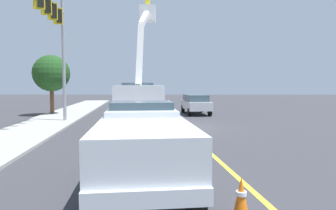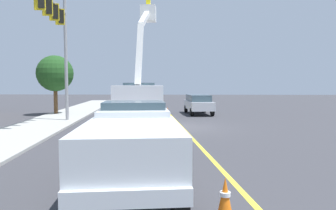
# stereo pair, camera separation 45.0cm
# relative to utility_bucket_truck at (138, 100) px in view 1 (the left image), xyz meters

# --- Properties ---
(ground) EXTENTS (120.00, 120.00, 0.00)m
(ground) POSITION_rel_utility_bucket_truck_xyz_m (0.02, -2.61, -1.63)
(ground) COLOR #38383D
(sidewalk_far_side) EXTENTS (59.98, 11.09, 0.12)m
(sidewalk_far_side) POSITION_rel_utility_bucket_truck_xyz_m (-1.05, 5.92, -1.57)
(sidewalk_far_side) COLOR #9E9E99
(sidewalk_far_side) RESTS_ON ground
(lane_centre_stripe) EXTENTS (49.63, 6.42, 0.01)m
(lane_centre_stripe) POSITION_rel_utility_bucket_truck_xyz_m (0.02, -2.61, -1.62)
(lane_centre_stripe) COLOR yellow
(lane_centre_stripe) RESTS_ON ground
(utility_bucket_truck) EXTENTS (8.45, 3.51, 7.74)m
(utility_bucket_truck) POSITION_rel_utility_bucket_truck_xyz_m (0.00, 0.00, 0.00)
(utility_bucket_truck) COLOR white
(utility_bucket_truck) RESTS_ON ground
(service_pickup_truck) EXTENTS (5.82, 2.79, 2.06)m
(service_pickup_truck) POSITION_rel_utility_bucket_truck_xyz_m (-10.65, -1.33, -0.51)
(service_pickup_truck) COLOR silver
(service_pickup_truck) RESTS_ON ground
(passing_minivan) EXTENTS (5.00, 2.49, 1.69)m
(passing_minivan) POSITION_rel_utility_bucket_truck_xyz_m (8.11, -4.10, -0.65)
(passing_minivan) COLOR silver
(passing_minivan) RESTS_ON ground
(traffic_cone_leading) EXTENTS (0.40, 0.40, 0.85)m
(traffic_cone_leading) POSITION_rel_utility_bucket_truck_xyz_m (-12.46, -3.35, -1.21)
(traffic_cone_leading) COLOR black
(traffic_cone_leading) RESTS_ON ground
(traffic_cone_mid_front) EXTENTS (0.40, 0.40, 0.87)m
(traffic_cone_mid_front) POSITION_rel_utility_bucket_truck_xyz_m (4.52, -1.57, -1.20)
(traffic_cone_mid_front) COLOR black
(traffic_cone_mid_front) RESTS_ON ground
(traffic_signal_mast) EXTENTS (5.75, 1.04, 8.46)m
(traffic_signal_mast) POSITION_rel_utility_bucket_truck_xyz_m (0.58, 5.10, 4.30)
(traffic_signal_mast) COLOR gray
(traffic_signal_mast) RESTS_ON ground
(street_tree_right) EXTENTS (3.03, 3.03, 5.03)m
(street_tree_right) POSITION_rel_utility_bucket_truck_xyz_m (6.92, 8.05, 1.87)
(street_tree_right) COLOR brown
(street_tree_right) RESTS_ON ground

